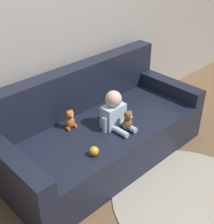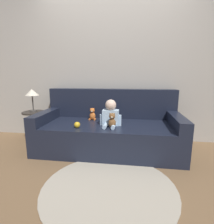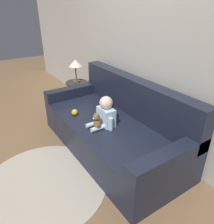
# 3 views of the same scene
# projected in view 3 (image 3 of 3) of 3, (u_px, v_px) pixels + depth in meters

# --- Properties ---
(ground_plane) EXTENTS (12.00, 12.00, 0.00)m
(ground_plane) POSITION_uv_depth(u_px,v_px,m) (110.00, 148.00, 2.91)
(ground_plane) COLOR brown
(wall_back) EXTENTS (8.00, 0.05, 2.60)m
(wall_back) POSITION_uv_depth(u_px,v_px,m) (149.00, 44.00, 2.60)
(wall_back) COLOR #ADA89E
(wall_back) RESTS_ON ground_plane
(couch) EXTENTS (2.10, 0.95, 0.90)m
(couch) POSITION_uv_depth(u_px,v_px,m) (114.00, 128.00, 2.81)
(couch) COLOR black
(couch) RESTS_ON ground_plane
(person_baby) EXTENTS (0.31, 0.32, 0.37)m
(person_baby) POSITION_uv_depth(u_px,v_px,m) (105.00, 113.00, 2.57)
(person_baby) COLOR silver
(person_baby) RESTS_ON couch
(teddy_bear_brown) EXTENTS (0.10, 0.10, 0.21)m
(teddy_bear_brown) POSITION_uv_depth(u_px,v_px,m) (97.00, 122.00, 2.50)
(teddy_bear_brown) COLOR brown
(teddy_bear_brown) RESTS_ON couch
(plush_toy_side) EXTENTS (0.11, 0.09, 0.19)m
(plush_toy_side) POSITION_uv_depth(u_px,v_px,m) (108.00, 104.00, 2.97)
(plush_toy_side) COLOR orange
(plush_toy_side) RESTS_ON couch
(toy_ball) EXTENTS (0.08, 0.08, 0.08)m
(toy_ball) POSITION_uv_depth(u_px,v_px,m) (75.00, 112.00, 2.85)
(toy_ball) COLOR gold
(toy_ball) RESTS_ON couch
(floor_rug) EXTENTS (1.35, 1.35, 0.01)m
(floor_rug) POSITION_uv_depth(u_px,v_px,m) (44.00, 183.00, 2.34)
(floor_rug) COLOR #B2A893
(floor_rug) RESTS_ON ground_plane
(side_table) EXTENTS (0.37, 0.37, 0.90)m
(side_table) POSITION_uv_depth(u_px,v_px,m) (76.00, 74.00, 3.68)
(side_table) COLOR #332D28
(side_table) RESTS_ON ground_plane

